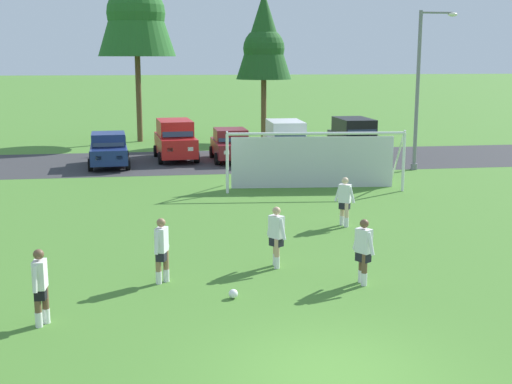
# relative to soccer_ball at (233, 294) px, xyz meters

# --- Properties ---
(ground_plane) EXTENTS (400.00, 400.00, 0.00)m
(ground_plane) POSITION_rel_soccer_ball_xyz_m (1.27, 10.95, -0.11)
(ground_plane) COLOR #477A2D
(parking_lot_strip) EXTENTS (52.00, 8.40, 0.01)m
(parking_lot_strip) POSITION_rel_soccer_ball_xyz_m (1.27, 21.17, -0.11)
(parking_lot_strip) COLOR #333335
(parking_lot_strip) RESTS_ON ground
(soccer_ball) EXTENTS (0.22, 0.22, 0.22)m
(soccer_ball) POSITION_rel_soccer_ball_xyz_m (0.00, 0.00, 0.00)
(soccer_ball) COLOR white
(soccer_ball) RESTS_ON ground
(soccer_goal) EXTENTS (7.56, 2.60, 2.57)m
(soccer_goal) POSITION_rel_soccer_ball_xyz_m (4.92, 12.81, 1.18)
(soccer_goal) COLOR white
(soccer_goal) RESTS_ON ground
(player_striker_near) EXTENTS (0.46, 0.68, 1.64)m
(player_striker_near) POSITION_rel_soccer_ball_xyz_m (1.41, 2.22, 0.71)
(player_striker_near) COLOR tan
(player_striker_near) RESTS_ON ground
(player_midfield_center) EXTENTS (0.41, 0.70, 1.64)m
(player_midfield_center) POSITION_rel_soccer_ball_xyz_m (3.27, 0.54, 0.71)
(player_midfield_center) COLOR brown
(player_midfield_center) RESTS_ON ground
(player_defender_far) EXTENTS (0.27, 0.73, 1.64)m
(player_defender_far) POSITION_rel_soccer_ball_xyz_m (-4.11, -0.98, 0.71)
(player_defender_far) COLOR brown
(player_defender_far) RESTS_ON ground
(player_winger_left) EXTENTS (0.40, 0.69, 1.64)m
(player_winger_left) POSITION_rel_soccer_ball_xyz_m (-1.60, 1.37, 0.71)
(player_winger_left) COLOR #936B4C
(player_winger_left) RESTS_ON ground
(player_winger_right) EXTENTS (0.63, 0.53, 1.64)m
(player_winger_right) POSITION_rel_soccer_ball_xyz_m (4.43, 6.26, 0.71)
(player_winger_right) COLOR beige
(player_winger_right) RESTS_ON ground
(parked_car_slot_far_left) EXTENTS (2.25, 4.31, 1.72)m
(parked_car_slot_far_left) POSITION_rel_soccer_ball_xyz_m (-4.04, 20.15, 0.77)
(parked_car_slot_far_left) COLOR navy
(parked_car_slot_far_left) RESTS_ON ground
(parked_car_slot_left) EXTENTS (2.41, 4.73, 2.16)m
(parked_car_slot_left) POSITION_rel_soccer_ball_xyz_m (-0.60, 22.08, 1.00)
(parked_car_slot_left) COLOR red
(parked_car_slot_left) RESTS_ON ground
(parked_car_slot_center_left) EXTENTS (2.09, 4.23, 1.72)m
(parked_car_slot_center_left) POSITION_rel_soccer_ball_xyz_m (2.36, 21.23, 0.77)
(parked_car_slot_center_left) COLOR maroon
(parked_car_slot_center_left) RESTS_ON ground
(parked_car_slot_center) EXTENTS (2.23, 4.65, 2.16)m
(parked_car_slot_center) POSITION_rel_soccer_ball_xyz_m (5.27, 20.67, 1.00)
(parked_car_slot_center) COLOR silver
(parked_car_slot_center) RESTS_ON ground
(parked_car_slot_center_right) EXTENTS (2.19, 4.62, 2.16)m
(parked_car_slot_center_right) POSITION_rel_soccer_ball_xyz_m (9.37, 21.63, 1.00)
(parked_car_slot_center_right) COLOR black
(parked_car_slot_center_right) RESTS_ON ground
(tree_mid_left) EXTENTS (3.67, 3.67, 9.79)m
(tree_mid_left) POSITION_rel_soccer_ball_xyz_m (5.60, 30.16, 6.62)
(tree_mid_left) COLOR brown
(tree_mid_left) RESTS_ON ground
(street_lamp) EXTENTS (2.00, 0.32, 7.71)m
(street_lamp) POSITION_rel_soccer_ball_xyz_m (11.24, 16.93, 3.88)
(street_lamp) COLOR slate
(street_lamp) RESTS_ON ground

